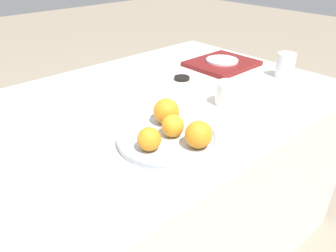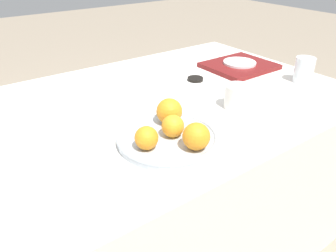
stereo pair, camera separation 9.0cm
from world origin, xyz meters
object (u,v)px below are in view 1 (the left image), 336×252
object	(u,v)px
serving_tray	(222,64)
cup_0	(228,94)
water_glass	(285,65)
side_plate	(222,60)
fruit_platter	(168,138)
orange_1	(166,111)
orange_3	(199,135)
napkin	(80,119)
soy_dish	(182,78)
orange_2	(173,126)
orange_0	(149,139)

from	to	relation	value
serving_tray	cup_0	bearing A→B (deg)	-138.10
water_glass	side_plate	distance (m)	0.28
fruit_platter	side_plate	xyz separation A→B (m)	(0.63, 0.32, 0.01)
orange_1	orange_3	distance (m)	0.16
napkin	soy_dish	xyz separation A→B (m)	(0.49, 0.04, 0.00)
orange_1	napkin	size ratio (longest dim) A/B	0.54
orange_2	orange_3	bearing A→B (deg)	-82.66
orange_0	orange_2	xyz separation A→B (m)	(0.09, 0.01, 0.00)
fruit_platter	orange_0	size ratio (longest dim) A/B	4.59
orange_3	serving_tray	size ratio (longest dim) A/B	0.25
side_plate	orange_2	bearing A→B (deg)	-151.98
fruit_platter	cup_0	bearing A→B (deg)	7.53
orange_0	orange_1	world-z (taller)	orange_1
water_glass	napkin	world-z (taller)	water_glass
orange_2	soy_dish	xyz separation A→B (m)	(0.36, 0.33, -0.04)
side_plate	orange_1	bearing A→B (deg)	-155.86
orange_1	serving_tray	xyz separation A→B (m)	(0.58, 0.26, -0.05)
water_glass	cup_0	world-z (taller)	water_glass
orange_3	soy_dish	world-z (taller)	orange_3
orange_1	serving_tray	distance (m)	0.63
serving_tray	cup_0	size ratio (longest dim) A/B	3.42
orange_0	orange_2	world-z (taller)	same
orange_0	soy_dish	distance (m)	0.56
fruit_platter	soy_dish	xyz separation A→B (m)	(0.37, 0.32, -0.01)
side_plate	napkin	bearing A→B (deg)	-177.03
orange_2	serving_tray	world-z (taller)	orange_2
orange_3	serving_tray	world-z (taller)	orange_3
orange_2	soy_dish	distance (m)	0.48
water_glass	orange_2	bearing A→B (deg)	-175.02
orange_1	water_glass	bearing A→B (deg)	-0.68
fruit_platter	serving_tray	world-z (taller)	fruit_platter
soy_dish	napkin	bearing A→B (deg)	-175.61
orange_2	side_plate	world-z (taller)	orange_2
orange_1	water_glass	world-z (taller)	water_glass
orange_1	orange_2	size ratio (longest dim) A/B	1.22
soy_dish	water_glass	bearing A→B (deg)	-38.07
water_glass	serving_tray	xyz separation A→B (m)	(-0.08, 0.27, -0.04)
orange_0	orange_2	size ratio (longest dim) A/B	0.99
water_glass	napkin	distance (m)	0.86
orange_1	orange_2	world-z (taller)	orange_1
cup_0	napkin	world-z (taller)	cup_0
orange_1	orange_3	xyz separation A→B (m)	(-0.03, -0.15, -0.00)
orange_0	orange_3	size ratio (longest dim) A/B	0.86
serving_tray	side_plate	xyz separation A→B (m)	(0.00, 0.00, 0.02)
orange_2	serving_tray	bearing A→B (deg)	28.02
orange_0	orange_1	distance (m)	0.15
soy_dish	cup_0	bearing A→B (deg)	-100.72
orange_0	soy_dish	size ratio (longest dim) A/B	0.97
orange_0	soy_dish	xyz separation A→B (m)	(0.45, 0.34, -0.04)
orange_2	serving_tray	distance (m)	0.70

